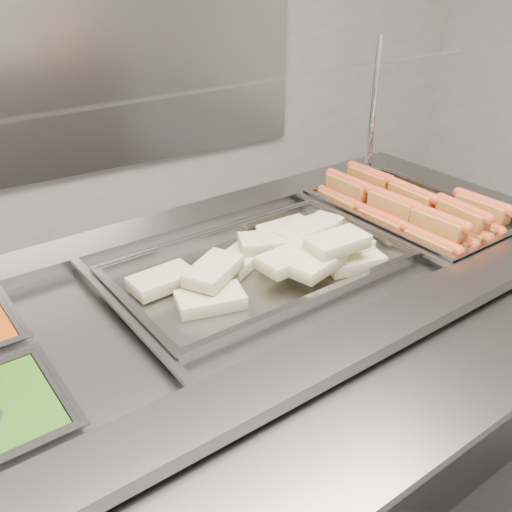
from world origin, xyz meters
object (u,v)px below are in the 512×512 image
steam_counter (242,410)px  pan_hotdogs (410,221)px  sneeze_guard (184,100)px  pan_wraps (259,272)px

steam_counter → pan_hotdogs: (0.67, 0.05, 0.44)m
sneeze_guard → pan_wraps: 0.49m
steam_counter → pan_hotdogs: pan_hotdogs is taller
sneeze_guard → pan_hotdogs: bearing=-15.0°
pan_hotdogs → pan_wraps: same height
sneeze_guard → pan_wraps: size_ratio=2.35×
pan_wraps → sneeze_guard: bearing=109.6°
pan_hotdogs → pan_wraps: bearing=-175.7°
steam_counter → pan_wraps: 0.46m
steam_counter → pan_wraps: size_ratio=2.74×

